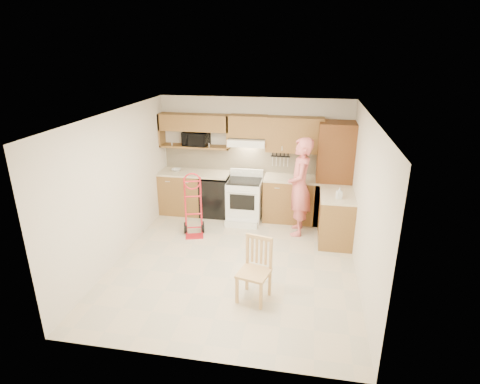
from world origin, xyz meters
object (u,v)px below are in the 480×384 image
(range, at_px, (244,198))
(dining_chair, at_px, (254,271))
(microwave, at_px, (196,139))
(hand_truck, at_px, (193,208))
(person, at_px, (300,187))

(range, relative_size, dining_chair, 1.10)
(range, bearing_deg, microwave, 161.79)
(microwave, distance_m, dining_chair, 3.67)
(hand_truck, relative_size, dining_chair, 1.22)
(microwave, height_order, dining_chair, microwave)
(microwave, xyz_separation_m, range, (1.09, -0.36, -1.12))
(hand_truck, bearing_deg, microwave, 85.24)
(dining_chair, bearing_deg, microwave, 132.80)
(microwave, xyz_separation_m, hand_truck, (0.25, -1.20, -1.07))
(microwave, distance_m, range, 1.60)
(person, xyz_separation_m, dining_chair, (-0.54, -2.30, -0.48))
(hand_truck, bearing_deg, person, -3.40)
(range, relative_size, hand_truck, 0.91)
(range, bearing_deg, dining_chair, -77.51)
(range, height_order, hand_truck, hand_truck)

